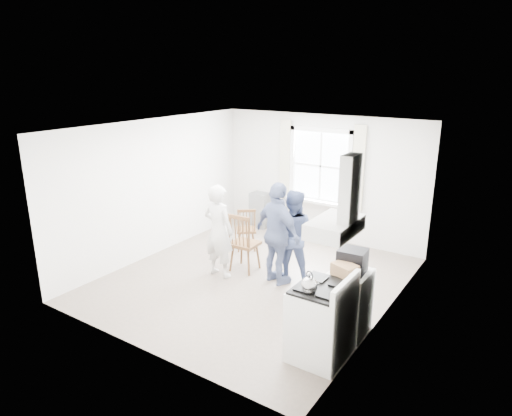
{
  "coord_description": "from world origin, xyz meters",
  "views": [
    {
      "loc": [
        3.98,
        -5.93,
        3.46
      ],
      "look_at": [
        -0.09,
        0.2,
        1.21
      ],
      "focal_mm": 32.0,
      "sensor_mm": 36.0,
      "label": 1
    }
  ],
  "objects_px": {
    "low_cabinet": "(349,302)",
    "stereo_stack": "(352,261)",
    "windsor_chair_a": "(246,225)",
    "person_right": "(278,234)",
    "windsor_chair_b": "(241,237)",
    "person_left": "(219,231)",
    "person_mid": "(292,234)",
    "gas_stove": "(321,321)"
  },
  "relations": [
    {
      "from": "stereo_stack",
      "to": "person_right",
      "type": "distance_m",
      "value": 1.78
    },
    {
      "from": "stereo_stack",
      "to": "person_mid",
      "type": "bearing_deg",
      "value": 143.98
    },
    {
      "from": "windsor_chair_b",
      "to": "person_mid",
      "type": "xyz_separation_m",
      "value": [
        0.83,
        0.33,
        0.12
      ]
    },
    {
      "from": "person_mid",
      "to": "person_left",
      "type": "bearing_deg",
      "value": 13.5
    },
    {
      "from": "gas_stove",
      "to": "low_cabinet",
      "type": "bearing_deg",
      "value": 84.32
    },
    {
      "from": "person_mid",
      "to": "windsor_chair_b",
      "type": "bearing_deg",
      "value": 4.11
    },
    {
      "from": "stereo_stack",
      "to": "windsor_chair_b",
      "type": "bearing_deg",
      "value": 161.82
    },
    {
      "from": "low_cabinet",
      "to": "windsor_chair_b",
      "type": "xyz_separation_m",
      "value": [
        -2.32,
        0.77,
        0.21
      ]
    },
    {
      "from": "windsor_chair_b",
      "to": "person_left",
      "type": "distance_m",
      "value": 0.43
    },
    {
      "from": "windsor_chair_a",
      "to": "windsor_chair_b",
      "type": "bearing_deg",
      "value": -60.41
    },
    {
      "from": "low_cabinet",
      "to": "stereo_stack",
      "type": "distance_m",
      "value": 0.61
    },
    {
      "from": "gas_stove",
      "to": "stereo_stack",
      "type": "relative_size",
      "value": 2.98
    },
    {
      "from": "stereo_stack",
      "to": "windsor_chair_b",
      "type": "relative_size",
      "value": 0.35
    },
    {
      "from": "low_cabinet",
      "to": "person_right",
      "type": "xyz_separation_m",
      "value": [
        -1.59,
        0.77,
        0.42
      ]
    },
    {
      "from": "gas_stove",
      "to": "windsor_chair_b",
      "type": "height_order",
      "value": "gas_stove"
    },
    {
      "from": "windsor_chair_a",
      "to": "person_mid",
      "type": "bearing_deg",
      "value": -22.01
    },
    {
      "from": "person_left",
      "to": "person_mid",
      "type": "bearing_deg",
      "value": -146.77
    },
    {
      "from": "windsor_chair_a",
      "to": "person_mid",
      "type": "relative_size",
      "value": 0.57
    },
    {
      "from": "gas_stove",
      "to": "person_right",
      "type": "height_order",
      "value": "person_right"
    },
    {
      "from": "windsor_chair_a",
      "to": "person_right",
      "type": "relative_size",
      "value": 0.51
    },
    {
      "from": "windsor_chair_a",
      "to": "person_left",
      "type": "relative_size",
      "value": 0.54
    },
    {
      "from": "stereo_stack",
      "to": "person_left",
      "type": "relative_size",
      "value": 0.23
    },
    {
      "from": "person_mid",
      "to": "person_right",
      "type": "relative_size",
      "value": 0.89
    },
    {
      "from": "stereo_stack",
      "to": "person_right",
      "type": "xyz_separation_m",
      "value": [
        -1.6,
        0.77,
        -0.19
      ]
    },
    {
      "from": "gas_stove",
      "to": "low_cabinet",
      "type": "xyz_separation_m",
      "value": [
        0.07,
        0.7,
        -0.03
      ]
    },
    {
      "from": "person_mid",
      "to": "stereo_stack",
      "type": "bearing_deg",
      "value": 126.51
    },
    {
      "from": "gas_stove",
      "to": "stereo_stack",
      "type": "height_order",
      "value": "stereo_stack"
    },
    {
      "from": "windsor_chair_a",
      "to": "person_right",
      "type": "height_order",
      "value": "person_right"
    },
    {
      "from": "windsor_chair_b",
      "to": "stereo_stack",
      "type": "bearing_deg",
      "value": -18.18
    },
    {
      "from": "person_right",
      "to": "person_mid",
      "type": "bearing_deg",
      "value": -86.3
    },
    {
      "from": "gas_stove",
      "to": "windsor_chair_a",
      "type": "bearing_deg",
      "value": 139.62
    },
    {
      "from": "person_mid",
      "to": "person_right",
      "type": "height_order",
      "value": "person_right"
    },
    {
      "from": "gas_stove",
      "to": "windsor_chair_b",
      "type": "distance_m",
      "value": 2.7
    },
    {
      "from": "gas_stove",
      "to": "person_mid",
      "type": "xyz_separation_m",
      "value": [
        -1.43,
        1.8,
        0.29
      ]
    },
    {
      "from": "gas_stove",
      "to": "windsor_chair_b",
      "type": "xyz_separation_m",
      "value": [
        -2.25,
        1.47,
        0.18
      ]
    },
    {
      "from": "person_left",
      "to": "person_mid",
      "type": "height_order",
      "value": "person_left"
    },
    {
      "from": "windsor_chair_b",
      "to": "person_mid",
      "type": "relative_size",
      "value": 0.7
    },
    {
      "from": "low_cabinet",
      "to": "stereo_stack",
      "type": "height_order",
      "value": "stereo_stack"
    },
    {
      "from": "person_left",
      "to": "person_mid",
      "type": "relative_size",
      "value": 1.05
    },
    {
      "from": "low_cabinet",
      "to": "gas_stove",
      "type": "bearing_deg",
      "value": -95.68
    },
    {
      "from": "person_right",
      "to": "windsor_chair_a",
      "type": "bearing_deg",
      "value": -15.87
    },
    {
      "from": "low_cabinet",
      "to": "stereo_stack",
      "type": "xyz_separation_m",
      "value": [
        0.01,
        0.01,
        0.61
      ]
    }
  ]
}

